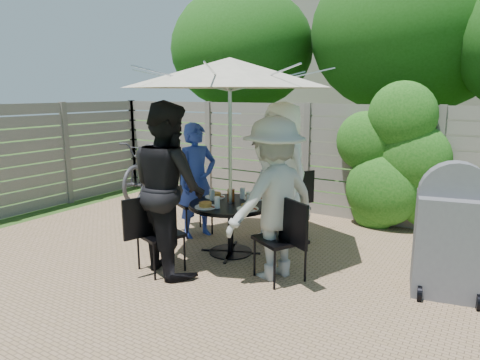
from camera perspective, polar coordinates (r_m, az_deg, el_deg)
The scene contains 23 objects.
backyard_envelope at distance 14.10m, azimuth 21.53°, elevation 13.24°, with size 60.00×60.00×5.00m.
patio_table at distance 5.37m, azimuth -1.28°, elevation -5.18°, with size 1.33×1.33×0.67m.
umbrella at distance 5.14m, azimuth -1.37°, elevation 14.09°, with size 3.26×3.26×2.42m.
chair_back at distance 5.99m, azimuth 6.45°, elevation -5.28°, with size 0.61×0.71×0.94m.
person_back at distance 5.74m, azimuth 5.58°, elevation 0.87°, with size 0.93×0.60×1.90m, color white.
chair_left at distance 6.21m, azimuth -6.26°, elevation -4.65°, with size 0.72×0.61×0.94m.
person_left at distance 5.97m, azimuth -5.75°, elevation -0.13°, with size 0.59×0.39×1.61m, color #253AA1.
chair_front at distance 4.98m, azimuth -10.62°, elevation -9.05°, with size 0.56×0.70×0.91m.
person_front at distance 4.84m, azimuth -9.47°, elevation -1.05°, with size 0.94×0.73×1.94m, color black.
chair_right at distance 4.70m, azimuth 5.42°, elevation -10.04°, with size 0.72×0.62×0.95m.
person_right at distance 4.62m, azimuth 4.48°, elevation -2.60°, with size 1.14×0.66×1.77m, color #A7A7A2.
plate_back at distance 5.51m, azimuth 1.82°, elevation -2.30°, with size 0.26×0.26×0.06m.
plate_left at distance 5.60m, azimuth -3.35°, elevation -2.08°, with size 0.26×0.26×0.06m.
plate_front at distance 5.12m, azimuth -4.63°, elevation -3.41°, with size 0.26×0.26×0.06m.
plate_right at distance 5.02m, azimuth 1.02°, elevation -3.68°, with size 0.26×0.26×0.06m.
glass_back at distance 5.52m, azimuth 0.34°, elevation -1.77°, with size 0.07×0.07×0.14m, color silver.
glass_left at distance 5.45m, azimuth -3.73°, elevation -1.97°, with size 0.07×0.07×0.14m, color silver.
glass_front at distance 5.07m, azimuth -3.06°, elevation -3.00°, with size 0.07×0.07×0.14m, color silver.
glass_right at distance 5.15m, azimuth 1.30°, elevation -2.77°, with size 0.07×0.07×0.14m, color silver.
syrup_jug at distance 5.37m, azimuth -1.20°, elevation -2.06°, with size 0.09×0.09×0.16m, color #59280C.
coffee_cup at distance 5.34m, azimuth 1.27°, elevation -2.35°, with size 0.08×0.08×0.12m, color #C6B293.
bicycle at distance 8.60m, azimuth -11.46°, elevation 1.59°, with size 0.73×2.10×1.10m, color #333338.
bbq_grill at distance 4.75m, azimuth 26.31°, elevation -6.71°, with size 0.76×0.64×1.37m.
Camera 1 is at (2.77, -3.54, 2.02)m, focal length 32.00 mm.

